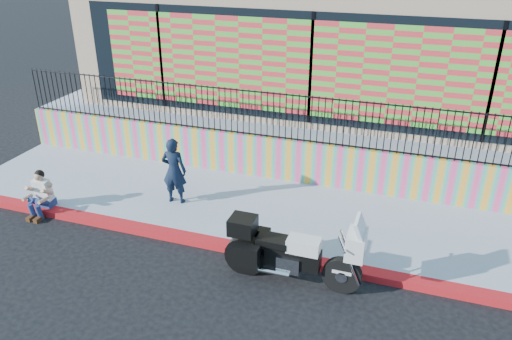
% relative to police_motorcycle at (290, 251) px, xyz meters
% --- Properties ---
extents(ground, '(90.00, 90.00, 0.00)m').
position_rel_police_motorcycle_xyz_m(ground, '(-0.81, 0.58, -0.67)').
color(ground, black).
rests_on(ground, ground).
extents(red_curb, '(16.00, 0.30, 0.15)m').
position_rel_police_motorcycle_xyz_m(red_curb, '(-0.81, 0.58, -0.59)').
color(red_curb, '#B31C0C').
rests_on(red_curb, ground).
extents(sidewalk, '(16.00, 3.00, 0.15)m').
position_rel_police_motorcycle_xyz_m(sidewalk, '(-0.81, 2.23, -0.59)').
color(sidewalk, '#9A9FB8').
rests_on(sidewalk, ground).
extents(mural_wall, '(16.00, 0.20, 1.10)m').
position_rel_police_motorcycle_xyz_m(mural_wall, '(-0.81, 3.83, 0.03)').
color(mural_wall, '#F54083').
rests_on(mural_wall, sidewalk).
extents(metal_fence, '(15.80, 0.04, 1.20)m').
position_rel_police_motorcycle_xyz_m(metal_fence, '(-0.81, 3.83, 1.18)').
color(metal_fence, black).
rests_on(metal_fence, mural_wall).
extents(elevated_platform, '(16.00, 10.00, 1.25)m').
position_rel_police_motorcycle_xyz_m(elevated_platform, '(-0.81, 8.93, -0.04)').
color(elevated_platform, '#9A9FB8').
rests_on(elevated_platform, ground).
extents(storefront_building, '(14.00, 8.06, 4.00)m').
position_rel_police_motorcycle_xyz_m(storefront_building, '(-0.81, 8.71, 2.58)').
color(storefront_building, tan).
rests_on(storefront_building, elevated_platform).
extents(police_motorcycle, '(2.56, 0.85, 1.60)m').
position_rel_police_motorcycle_xyz_m(police_motorcycle, '(0.00, 0.00, 0.00)').
color(police_motorcycle, black).
rests_on(police_motorcycle, ground).
extents(police_officer, '(0.62, 0.44, 1.61)m').
position_rel_police_motorcycle_xyz_m(police_officer, '(-3.30, 1.84, 0.29)').
color(police_officer, black).
rests_on(police_officer, sidewalk).
extents(seated_man, '(0.54, 0.71, 1.06)m').
position_rel_police_motorcycle_xyz_m(seated_man, '(-6.08, 0.49, -0.22)').
color(seated_man, navy).
rests_on(seated_man, ground).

